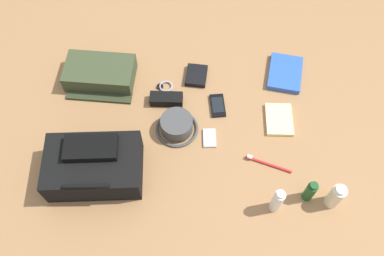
{
  "coord_description": "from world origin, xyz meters",
  "views": [
    {
      "loc": [
        0.01,
        0.81,
        1.5
      ],
      "look_at": [
        0.0,
        0.0,
        0.04
      ],
      "focal_mm": 38.75,
      "sensor_mm": 36.0,
      "label": 1
    }
  ],
  "objects_px": {
    "cell_phone": "(218,106)",
    "wallet": "(196,76)",
    "media_player": "(210,138)",
    "toothbrush": "(266,163)",
    "shampoo_bottle": "(310,191)",
    "bucket_hat": "(177,126)",
    "lotion_bottle": "(336,196)",
    "wristwatch": "(165,86)",
    "notepad": "(279,119)",
    "sunglasses_case": "(166,99)",
    "toiletry_pouch": "(100,74)",
    "toothpaste_tube": "(277,201)",
    "backpack": "(94,166)",
    "paperback_novel": "(285,73)"
  },
  "relations": [
    {
      "from": "shampoo_bottle",
      "to": "notepad",
      "type": "bearing_deg",
      "value": -78.58
    },
    {
      "from": "cell_phone",
      "to": "wallet",
      "type": "xyz_separation_m",
      "value": [
        0.09,
        -0.15,
        0.01
      ]
    },
    {
      "from": "shampoo_bottle",
      "to": "sunglasses_case",
      "type": "bearing_deg",
      "value": -38.73
    },
    {
      "from": "toiletry_pouch",
      "to": "sunglasses_case",
      "type": "relative_size",
      "value": 2.23
    },
    {
      "from": "media_player",
      "to": "bucket_hat",
      "type": "bearing_deg",
      "value": -18.53
    },
    {
      "from": "backpack",
      "to": "toiletry_pouch",
      "type": "relative_size",
      "value": 1.16
    },
    {
      "from": "media_player",
      "to": "toothbrush",
      "type": "distance_m",
      "value": 0.25
    },
    {
      "from": "shampoo_bottle",
      "to": "cell_phone",
      "type": "bearing_deg",
      "value": -51.69
    },
    {
      "from": "cell_phone",
      "to": "media_player",
      "type": "height_order",
      "value": "cell_phone"
    },
    {
      "from": "cell_phone",
      "to": "notepad",
      "type": "relative_size",
      "value": 0.77
    },
    {
      "from": "lotion_bottle",
      "to": "paperback_novel",
      "type": "bearing_deg",
      "value": -80.1
    },
    {
      "from": "shampoo_bottle",
      "to": "toothpaste_tube",
      "type": "distance_m",
      "value": 0.13
    },
    {
      "from": "toothpaste_tube",
      "to": "wristwatch",
      "type": "height_order",
      "value": "toothpaste_tube"
    },
    {
      "from": "backpack",
      "to": "cell_phone",
      "type": "xyz_separation_m",
      "value": [
        -0.48,
        -0.3,
        -0.06
      ]
    },
    {
      "from": "media_player",
      "to": "wallet",
      "type": "relative_size",
      "value": 0.77
    },
    {
      "from": "bucket_hat",
      "to": "toothbrush",
      "type": "distance_m",
      "value": 0.39
    },
    {
      "from": "shampoo_bottle",
      "to": "paperback_novel",
      "type": "bearing_deg",
      "value": -88.41
    },
    {
      "from": "toiletry_pouch",
      "to": "sunglasses_case",
      "type": "distance_m",
      "value": 0.32
    },
    {
      "from": "backpack",
      "to": "bucket_hat",
      "type": "height_order",
      "value": "backpack"
    },
    {
      "from": "paperback_novel",
      "to": "wallet",
      "type": "relative_size",
      "value": 1.97
    },
    {
      "from": "bucket_hat",
      "to": "notepad",
      "type": "height_order",
      "value": "bucket_hat"
    },
    {
      "from": "cell_phone",
      "to": "wallet",
      "type": "distance_m",
      "value": 0.18
    },
    {
      "from": "notepad",
      "to": "sunglasses_case",
      "type": "distance_m",
      "value": 0.48
    },
    {
      "from": "toiletry_pouch",
      "to": "bucket_hat",
      "type": "height_order",
      "value": "toiletry_pouch"
    },
    {
      "from": "notepad",
      "to": "toiletry_pouch",
      "type": "bearing_deg",
      "value": -14.0
    },
    {
      "from": "toothbrush",
      "to": "lotion_bottle",
      "type": "bearing_deg",
      "value": 145.21
    },
    {
      "from": "bucket_hat",
      "to": "media_player",
      "type": "distance_m",
      "value": 0.14
    },
    {
      "from": "media_player",
      "to": "wristwatch",
      "type": "distance_m",
      "value": 0.32
    },
    {
      "from": "lotion_bottle",
      "to": "bucket_hat",
      "type": "bearing_deg",
      "value": -28.8
    },
    {
      "from": "lotion_bottle",
      "to": "wristwatch",
      "type": "height_order",
      "value": "lotion_bottle"
    },
    {
      "from": "bucket_hat",
      "to": "sunglasses_case",
      "type": "distance_m",
      "value": 0.14
    },
    {
      "from": "backpack",
      "to": "toothbrush",
      "type": "xyz_separation_m",
      "value": [
        -0.66,
        -0.03,
        -0.06
      ]
    },
    {
      "from": "cell_phone",
      "to": "toothbrush",
      "type": "height_order",
      "value": "toothbrush"
    },
    {
      "from": "toothbrush",
      "to": "wallet",
      "type": "relative_size",
      "value": 1.62
    },
    {
      "from": "shampoo_bottle",
      "to": "toothpaste_tube",
      "type": "height_order",
      "value": "toothpaste_tube"
    },
    {
      "from": "media_player",
      "to": "shampoo_bottle",
      "type": "bearing_deg",
      "value": 145.02
    },
    {
      "from": "bucket_hat",
      "to": "shampoo_bottle",
      "type": "distance_m",
      "value": 0.58
    },
    {
      "from": "toothpaste_tube",
      "to": "wallet",
      "type": "height_order",
      "value": "toothpaste_tube"
    },
    {
      "from": "notepad",
      "to": "sunglasses_case",
      "type": "height_order",
      "value": "sunglasses_case"
    },
    {
      "from": "toiletry_pouch",
      "to": "wristwatch",
      "type": "relative_size",
      "value": 4.39
    },
    {
      "from": "media_player",
      "to": "lotion_bottle",
      "type": "bearing_deg",
      "value": 148.47
    },
    {
      "from": "shampoo_bottle",
      "to": "bucket_hat",
      "type": "bearing_deg",
      "value": -31.02
    },
    {
      "from": "shampoo_bottle",
      "to": "toothbrush",
      "type": "distance_m",
      "value": 0.2
    },
    {
      "from": "lotion_bottle",
      "to": "cell_phone",
      "type": "distance_m",
      "value": 0.6
    },
    {
      "from": "wristwatch",
      "to": "sunglasses_case",
      "type": "distance_m",
      "value": 0.08
    },
    {
      "from": "lotion_bottle",
      "to": "wristwatch",
      "type": "distance_m",
      "value": 0.83
    },
    {
      "from": "backpack",
      "to": "wallet",
      "type": "distance_m",
      "value": 0.61
    },
    {
      "from": "notepad",
      "to": "sunglasses_case",
      "type": "bearing_deg",
      "value": -9.71
    },
    {
      "from": "cell_phone",
      "to": "wallet",
      "type": "relative_size",
      "value": 1.05
    },
    {
      "from": "toothpaste_tube",
      "to": "wristwatch",
      "type": "bearing_deg",
      "value": -52.54
    }
  ]
}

